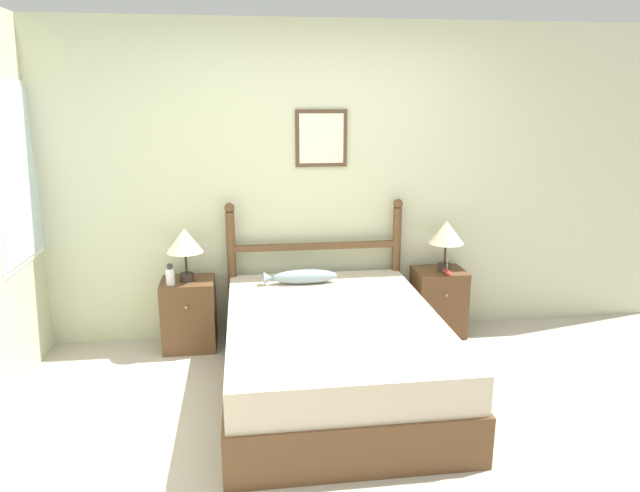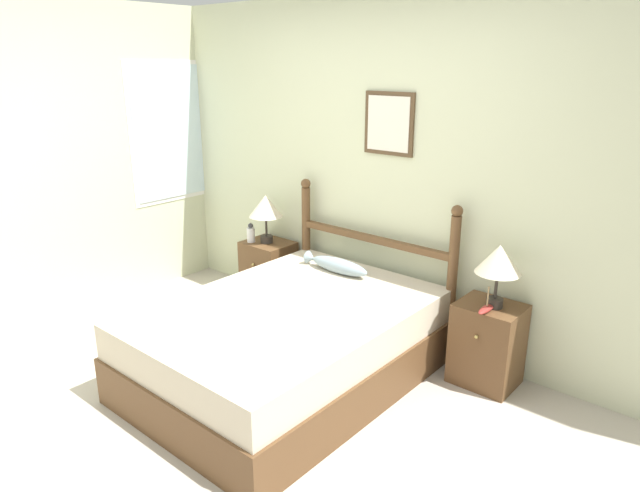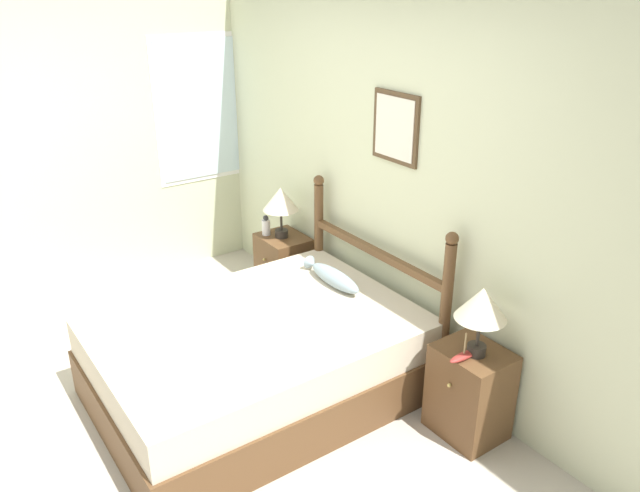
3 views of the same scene
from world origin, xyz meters
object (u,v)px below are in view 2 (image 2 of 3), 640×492
table_lamp_left (266,207)px  bed (288,343)px  bottle (251,234)px  fish_pillow (337,265)px  model_boat (487,308)px  table_lamp_right (499,261)px  nightstand_left (269,272)px  nightstand_right (487,344)px

table_lamp_left → bed: bearing=-38.7°
bed → bottle: (-1.15, 0.75, 0.37)m
bed → table_lamp_left: (-1.03, 0.83, 0.61)m
bed → table_lamp_left: bearing=141.3°
bottle → fish_pillow: size_ratio=0.29×
bed → model_boat: model_boat is taller
table_lamp_left → table_lamp_right: (2.09, -0.01, 0.00)m
bed → table_lamp_left: table_lamp_left is taller
bottle → table_lamp_left: bearing=33.5°
model_boat → table_lamp_right: bearing=84.2°
fish_pillow → nightstand_left: bearing=170.8°
table_lamp_left → table_lamp_right: size_ratio=1.00×
fish_pillow → table_lamp_left: bearing=171.6°
nightstand_right → fish_pillow: 1.22m
bed → nightstand_right: nightstand_right is taller
nightstand_right → bottle: size_ratio=3.34×
table_lamp_left → fish_pillow: size_ratio=0.73×
bed → table_lamp_right: 1.47m
nightstand_left → bottle: bearing=-142.1°
nightstand_left → fish_pillow: 0.96m
nightstand_left → bottle: bottle is taller
model_boat → table_lamp_left: bearing=177.3°
table_lamp_left → fish_pillow: table_lamp_left is taller
nightstand_right → bottle: 2.21m
nightstand_left → table_lamp_left: 0.60m
table_lamp_left → table_lamp_right: 2.09m
table_lamp_left → bottle: table_lamp_left is taller
bed → nightstand_right: bearing=39.1°
bed → nightstand_left: bearing=140.9°
table_lamp_right → bottle: size_ratio=2.49×
table_lamp_left → bottle: size_ratio=2.49×
nightstand_left → fish_pillow: bearing=-9.2°
bed → nightstand_right: size_ratio=3.50×
nightstand_left → nightstand_right: size_ratio=1.00×
bed → fish_pillow: fish_pillow is taller
fish_pillow → model_boat: bearing=1.7°
table_lamp_left → model_boat: (2.08, -0.10, -0.29)m
table_lamp_right → table_lamp_left: bearing=179.8°
bed → table_lamp_left: size_ratio=4.70×
model_boat → fish_pillow: bearing=-178.3°
bed → bottle: size_ratio=11.70×
nightstand_right → fish_pillow: bearing=-172.9°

